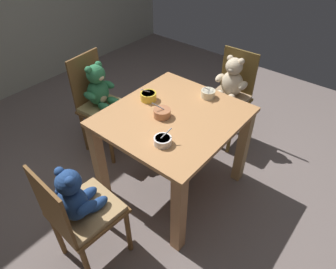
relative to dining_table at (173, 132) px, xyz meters
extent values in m
cube|color=slate|center=(0.00, 0.00, -0.61)|extent=(5.20, 5.20, 0.04)
cube|color=#B87F4C|center=(0.00, 0.00, 0.15)|extent=(0.99, 0.91, 0.03)
cube|color=#B87F51|center=(-0.44, -0.40, -0.23)|extent=(0.08, 0.08, 0.73)
cube|color=tan|center=(0.44, -0.40, -0.23)|extent=(0.08, 0.08, 0.73)
cube|color=tan|center=(-0.44, 0.40, -0.23)|extent=(0.08, 0.08, 0.73)
cube|color=#B67F52|center=(0.44, 0.40, -0.23)|extent=(0.08, 0.08, 0.73)
cube|color=brown|center=(-0.84, 0.02, -0.14)|extent=(0.42, 0.41, 0.02)
cube|color=brown|center=(-1.03, 0.04, 0.08)|extent=(0.04, 0.36, 0.43)
cylinder|color=brown|center=(-0.68, -0.15, -0.37)|extent=(0.04, 0.04, 0.44)
cylinder|color=brown|center=(-0.66, 0.18, -0.37)|extent=(0.04, 0.04, 0.44)
cylinder|color=brown|center=(-1.02, -0.13, -0.37)|extent=(0.04, 0.04, 0.44)
cylinder|color=brown|center=(-1.00, 0.20, -0.37)|extent=(0.04, 0.04, 0.44)
cube|color=tan|center=(-0.84, 0.02, -0.11)|extent=(0.39, 0.38, 0.04)
ellipsoid|color=navy|center=(-0.91, 0.03, 0.02)|extent=(0.18, 0.21, 0.23)
ellipsoid|color=#C8B891|center=(-0.85, 0.03, 0.01)|extent=(0.07, 0.11, 0.14)
sphere|color=navy|center=(-0.90, 0.03, 0.19)|extent=(0.15, 0.15, 0.15)
ellipsoid|color=#C8B891|center=(-0.84, 0.03, 0.18)|extent=(0.06, 0.06, 0.04)
sphere|color=navy|center=(-0.91, -0.02, 0.25)|extent=(0.06, 0.06, 0.06)
sphere|color=navy|center=(-0.90, 0.08, 0.25)|extent=(0.06, 0.06, 0.06)
ellipsoid|color=navy|center=(-0.89, -0.09, 0.05)|extent=(0.13, 0.07, 0.06)
ellipsoid|color=navy|center=(-0.87, 0.14, 0.05)|extent=(0.13, 0.07, 0.06)
ellipsoid|color=navy|center=(-0.79, -0.03, -0.06)|extent=(0.15, 0.08, 0.07)
ellipsoid|color=navy|center=(-0.78, 0.08, -0.06)|extent=(0.15, 0.08, 0.07)
cube|color=brown|center=(0.00, 0.80, -0.14)|extent=(0.42, 0.44, 0.02)
cube|color=brown|center=(-0.02, 0.99, 0.11)|extent=(0.36, 0.05, 0.49)
cylinder|color=brown|center=(-0.14, 0.61, -0.37)|extent=(0.04, 0.04, 0.44)
cylinder|color=brown|center=(0.18, 0.64, -0.37)|extent=(0.04, 0.04, 0.44)
cylinder|color=brown|center=(-0.18, 0.95, -0.37)|extent=(0.04, 0.04, 0.44)
cylinder|color=brown|center=(0.15, 0.98, -0.37)|extent=(0.04, 0.04, 0.44)
cube|color=tan|center=(0.00, 0.80, -0.11)|extent=(0.39, 0.40, 0.04)
ellipsoid|color=#2E764A|center=(0.00, 0.87, 0.02)|extent=(0.23, 0.20, 0.24)
ellipsoid|color=beige|center=(0.00, 0.81, 0.01)|extent=(0.12, 0.07, 0.14)
sphere|color=#2E764A|center=(0.00, 0.86, 0.21)|extent=(0.17, 0.17, 0.17)
ellipsoid|color=beige|center=(0.00, 0.80, 0.19)|extent=(0.07, 0.06, 0.05)
sphere|color=#2E764A|center=(-0.06, 0.86, 0.27)|extent=(0.06, 0.06, 0.06)
sphere|color=#2E764A|center=(0.05, 0.87, 0.27)|extent=(0.06, 0.06, 0.06)
ellipsoid|color=#2E764A|center=(-0.12, 0.83, 0.05)|extent=(0.08, 0.14, 0.07)
ellipsoid|color=#2E764A|center=(0.12, 0.85, 0.05)|extent=(0.08, 0.14, 0.07)
ellipsoid|color=#2E764A|center=(-0.05, 0.74, -0.06)|extent=(0.09, 0.16, 0.07)
ellipsoid|color=#2E764A|center=(0.07, 0.75, -0.06)|extent=(0.09, 0.16, 0.07)
cube|color=brown|center=(0.84, 0.00, -0.14)|extent=(0.38, 0.39, 0.02)
cube|color=brown|center=(1.01, 0.01, 0.09)|extent=(0.03, 0.35, 0.45)
cylinder|color=brown|center=(0.68, 0.16, -0.37)|extent=(0.04, 0.04, 0.44)
cylinder|color=brown|center=(0.68, -0.16, -0.37)|extent=(0.04, 0.04, 0.44)
cylinder|color=brown|center=(0.99, 0.17, -0.37)|extent=(0.04, 0.04, 0.44)
cylinder|color=brown|center=(1.00, -0.15, -0.37)|extent=(0.04, 0.04, 0.44)
cube|color=tan|center=(0.84, 0.00, -0.11)|extent=(0.35, 0.36, 0.04)
ellipsoid|color=beige|center=(0.90, 0.01, 0.02)|extent=(0.19, 0.22, 0.24)
ellipsoid|color=#C6B497|center=(0.84, 0.00, 0.01)|extent=(0.07, 0.12, 0.15)
sphere|color=beige|center=(0.89, 0.01, 0.20)|extent=(0.16, 0.16, 0.16)
ellipsoid|color=#C6B497|center=(0.84, 0.00, 0.19)|extent=(0.06, 0.06, 0.05)
sphere|color=beige|center=(0.90, 0.06, 0.26)|extent=(0.06, 0.06, 0.06)
sphere|color=beige|center=(0.90, -0.05, 0.26)|extent=(0.06, 0.06, 0.06)
ellipsoid|color=beige|center=(0.87, 0.12, 0.05)|extent=(0.14, 0.07, 0.07)
ellipsoid|color=beige|center=(0.88, -0.11, 0.05)|extent=(0.14, 0.07, 0.07)
ellipsoid|color=beige|center=(0.77, 0.06, -0.06)|extent=(0.16, 0.08, 0.07)
ellipsoid|color=beige|center=(0.78, -0.06, -0.06)|extent=(0.16, 0.08, 0.07)
cylinder|color=yellow|center=(0.04, 0.28, 0.19)|extent=(0.13, 0.13, 0.06)
cylinder|color=yellow|center=(0.04, 0.28, 0.17)|extent=(0.07, 0.07, 0.01)
cylinder|color=#C7B386|center=(0.04, 0.28, 0.22)|extent=(0.10, 0.10, 0.01)
cylinder|color=#BCBCC1|center=(0.01, 0.28, 0.25)|extent=(0.09, 0.02, 0.06)
ellipsoid|color=#BCBCC1|center=(0.05, 0.28, 0.22)|extent=(0.03, 0.03, 0.01)
cylinder|color=white|center=(-0.29, -0.15, 0.19)|extent=(0.12, 0.12, 0.05)
cylinder|color=white|center=(-0.29, -0.15, 0.17)|extent=(0.07, 0.07, 0.01)
cylinder|color=beige|center=(-0.29, -0.15, 0.21)|extent=(0.10, 0.10, 0.01)
cylinder|color=#BCBCC1|center=(-0.27, -0.16, 0.24)|extent=(0.08, 0.04, 0.06)
ellipsoid|color=#BCBCC1|center=(-0.30, -0.14, 0.20)|extent=(0.04, 0.03, 0.01)
cylinder|color=#B8724B|center=(-0.07, 0.05, 0.19)|extent=(0.13, 0.13, 0.06)
cylinder|color=#B8724B|center=(-0.07, 0.05, 0.17)|extent=(0.07, 0.07, 0.01)
cylinder|color=beige|center=(-0.07, 0.05, 0.22)|extent=(0.10, 0.10, 0.01)
cylinder|color=#BCBCC1|center=(-0.09, 0.07, 0.25)|extent=(0.06, 0.07, 0.06)
ellipsoid|color=#BCBCC1|center=(-0.06, 0.04, 0.21)|extent=(0.04, 0.04, 0.01)
cylinder|color=beige|center=(0.36, -0.06, 0.19)|extent=(0.11, 0.11, 0.06)
cylinder|color=beige|center=(0.36, -0.06, 0.17)|extent=(0.06, 0.06, 0.01)
cylinder|color=beige|center=(0.36, -0.06, 0.22)|extent=(0.09, 0.09, 0.01)
cylinder|color=#BCBCC1|center=(0.34, -0.06, 0.25)|extent=(0.08, 0.01, 0.06)
ellipsoid|color=#BCBCC1|center=(0.37, -0.06, 0.21)|extent=(0.03, 0.02, 0.01)
camera|label=1|loc=(-1.40, -1.10, 1.44)|focal=32.01mm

